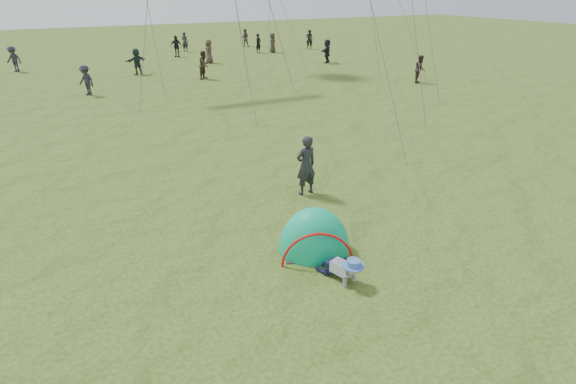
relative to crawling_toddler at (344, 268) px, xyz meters
name	(u,v)px	position (x,y,z in m)	size (l,w,h in m)	color
ground	(386,272)	(0.98, -0.17, -0.31)	(140.00, 140.00, 0.00)	#284A0A
crawling_toddler	(344,268)	(0.00, 0.00, 0.00)	(0.56, 0.80, 0.61)	black
popup_tent	(314,250)	(0.05, 1.30, -0.31)	(1.65, 1.36, 2.13)	#11A369
standing_adult	(306,166)	(1.41, 4.10, 0.58)	(0.64, 0.42, 1.77)	black
crowd_person_0	(185,42)	(6.86, 36.26, 0.56)	(0.63, 0.41, 1.72)	#21232B
crowd_person_1	(204,65)	(4.35, 22.66, 0.58)	(0.86, 0.67, 1.77)	#362820
crowd_person_3	(14,59)	(-6.72, 31.43, 0.56)	(1.12, 0.64, 1.74)	#242530
crowd_person_4	(209,51)	(6.72, 28.86, 0.58)	(0.87, 0.57, 1.78)	#41312D
crowd_person_5	(137,61)	(0.78, 26.38, 0.55)	(1.59, 0.51, 1.72)	#242F37
crowd_person_6	(309,39)	(17.96, 32.70, 0.58)	(0.65, 0.42, 1.77)	black
crowd_person_7	(420,69)	(15.89, 15.26, 0.53)	(0.81, 0.63, 1.67)	#2F211F
crowd_person_8	(176,46)	(5.31, 33.38, 0.57)	(1.02, 0.43, 1.74)	black
crowd_person_9	(86,80)	(-2.93, 21.04, 0.51)	(1.05, 0.61, 1.63)	#24242F
crowd_person_10	(273,43)	(13.75, 32.05, 0.55)	(0.83, 0.54, 1.70)	#382A25
crowd_person_11	(327,51)	(14.93, 24.66, 0.58)	(1.65, 0.53, 1.78)	black
crowd_person_12	(258,43)	(12.51, 32.40, 0.52)	(0.60, 0.40, 1.66)	black
crowd_person_13	(245,38)	(13.26, 37.41, 0.53)	(0.81, 0.63, 1.66)	#463834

